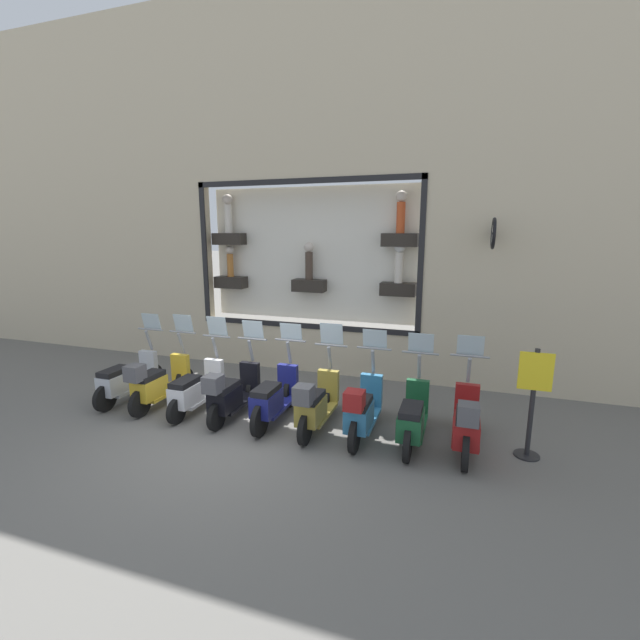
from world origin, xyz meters
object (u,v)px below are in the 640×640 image
object	(u,v)px
scooter_olive_3	(316,404)
scooter_navy_4	(274,398)
scooter_silver_8	(126,379)
scooter_green_1	(413,418)
scooter_black_5	(231,393)
shop_sign_post	(533,400)
scooter_yellow_7	(158,383)
scooter_white_6	(195,389)
scooter_teal_2	(362,410)
scooter_red_0	(466,423)

from	to	relation	value
scooter_olive_3	scooter_navy_4	bearing A→B (deg)	85.30
scooter_silver_8	scooter_green_1	bearing A→B (deg)	-90.01
scooter_green_1	scooter_black_5	distance (m)	3.13
shop_sign_post	scooter_olive_3	bearing A→B (deg)	93.56
scooter_green_1	scooter_black_5	world-z (taller)	scooter_black_5
scooter_olive_3	scooter_silver_8	size ratio (longest dim) A/B	1.00
scooter_olive_3	scooter_yellow_7	size ratio (longest dim) A/B	1.00
scooter_olive_3	scooter_white_6	distance (m)	2.35
scooter_navy_4	scooter_silver_8	xyz separation A→B (m)	(-0.00, 3.13, -0.01)
scooter_teal_2	scooter_silver_8	bearing A→B (deg)	89.28
scooter_navy_4	scooter_yellow_7	xyz separation A→B (m)	(-0.06, 2.35, 0.03)
scooter_red_0	scooter_silver_8	xyz separation A→B (m)	(0.06, 6.27, -0.05)
scooter_black_5	scooter_navy_4	bearing A→B (deg)	-84.95
scooter_teal_2	scooter_navy_4	xyz separation A→B (m)	(0.06, 1.57, -0.03)
scooter_green_1	scooter_teal_2	xyz separation A→B (m)	(-0.06, 0.78, 0.05)
scooter_red_0	scooter_black_5	xyz separation A→B (m)	(-0.01, 3.92, -0.02)
shop_sign_post	scooter_white_6	bearing A→B (deg)	91.47
scooter_white_6	shop_sign_post	world-z (taller)	shop_sign_post
scooter_navy_4	scooter_yellow_7	size ratio (longest dim) A/B	1.01
scooter_green_1	scooter_black_5	xyz separation A→B (m)	(-0.06, 3.13, 0.04)
scooter_teal_2	scooter_white_6	world-z (taller)	scooter_white_6
scooter_yellow_7	scooter_silver_8	world-z (taller)	scooter_yellow_7
scooter_green_1	scooter_silver_8	bearing A→B (deg)	89.99
scooter_teal_2	scooter_white_6	xyz separation A→B (m)	(0.06, 3.13, -0.06)
scooter_red_0	scooter_teal_2	distance (m)	1.57
scooter_navy_4	shop_sign_post	bearing A→B (deg)	-88.05
scooter_olive_3	scooter_white_6	world-z (taller)	scooter_olive_3
scooter_green_1	scooter_black_5	size ratio (longest dim) A/B	1.00
shop_sign_post	scooter_red_0	bearing A→B (deg)	102.68
scooter_red_0	shop_sign_post	size ratio (longest dim) A/B	1.10
scooter_red_0	scooter_white_6	xyz separation A→B (m)	(0.05, 4.70, -0.06)
scooter_olive_3	shop_sign_post	bearing A→B (deg)	-86.44
scooter_navy_4	shop_sign_post	distance (m)	4.03
scooter_red_0	scooter_olive_3	bearing A→B (deg)	90.11
scooter_green_1	scooter_teal_2	bearing A→B (deg)	94.27
scooter_red_0	scooter_navy_4	xyz separation A→B (m)	(0.06, 3.13, -0.04)
scooter_white_6	scooter_silver_8	size ratio (longest dim) A/B	0.99
scooter_teal_2	scooter_black_5	xyz separation A→B (m)	(-0.01, 2.35, -0.01)
scooter_yellow_7	scooter_navy_4	bearing A→B (deg)	-88.43
scooter_yellow_7	scooter_green_1	bearing A→B (deg)	-89.27
scooter_yellow_7	scooter_silver_8	size ratio (longest dim) A/B	1.00
scooter_black_5	scooter_white_6	distance (m)	0.79
scooter_white_6	scooter_silver_8	world-z (taller)	scooter_white_6
scooter_silver_8	scooter_red_0	bearing A→B (deg)	-90.51
scooter_red_0	scooter_teal_2	bearing A→B (deg)	90.11
scooter_olive_3	scooter_navy_4	size ratio (longest dim) A/B	0.99
scooter_silver_8	scooter_yellow_7	bearing A→B (deg)	-94.42
scooter_olive_3	scooter_black_5	size ratio (longest dim) A/B	1.00
scooter_olive_3	scooter_black_5	distance (m)	1.57
scooter_green_1	shop_sign_post	xyz separation A→B (m)	(0.14, -1.66, 0.45)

